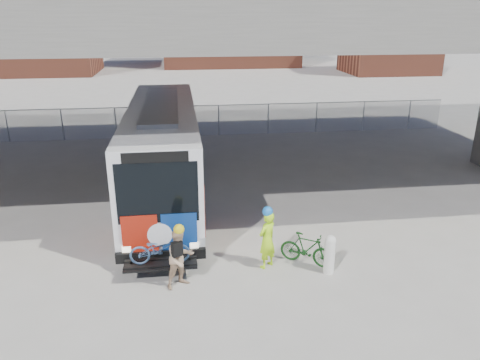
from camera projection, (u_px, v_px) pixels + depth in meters
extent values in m
plane|color=#9E9991|center=(220.00, 218.00, 16.87)|extent=(160.00, 160.00, 0.00)
cube|color=silver|center=(163.00, 147.00, 18.50)|extent=(2.55, 12.00, 3.20)
cube|color=black|center=(163.00, 129.00, 18.74)|extent=(2.61, 11.00, 1.28)
cube|color=black|center=(157.00, 193.00, 12.81)|extent=(2.24, 0.12, 1.76)
cube|color=black|center=(155.00, 157.00, 12.47)|extent=(1.78, 0.12, 0.30)
cube|color=black|center=(161.00, 255.00, 13.36)|extent=(2.55, 0.20, 0.30)
cube|color=maroon|center=(140.00, 235.00, 13.10)|extent=(1.00, 0.08, 1.20)
cube|color=navy|center=(180.00, 233.00, 13.23)|extent=(1.00, 0.08, 1.20)
cylinder|color=silver|center=(160.00, 234.00, 13.15)|extent=(0.70, 0.06, 0.70)
cube|color=gray|center=(161.00, 105.00, 17.93)|extent=(1.28, 7.20, 0.14)
cube|color=black|center=(161.00, 264.00, 12.89)|extent=(2.00, 0.70, 0.06)
cylinder|color=black|center=(126.00, 231.00, 14.74)|extent=(0.30, 1.00, 1.00)
cylinder|color=black|center=(199.00, 227.00, 15.02)|extent=(0.30, 1.00, 1.00)
cylinder|color=black|center=(143.00, 154.00, 22.76)|extent=(0.30, 1.00, 1.00)
cylinder|color=black|center=(191.00, 152.00, 23.05)|extent=(0.30, 1.00, 1.00)
cube|color=maroon|center=(121.00, 200.00, 15.01)|extent=(0.06, 2.60, 1.70)
cube|color=navy|center=(125.00, 183.00, 16.50)|extent=(0.06, 1.40, 1.70)
cube|color=maroon|center=(202.00, 196.00, 15.33)|extent=(0.06, 2.60, 1.70)
cube|color=navy|center=(199.00, 180.00, 16.82)|extent=(0.06, 1.40, 1.70)
imported|color=#40608D|center=(160.00, 249.00, 12.74)|extent=(1.64, 0.58, 0.86)
cube|color=#605E59|center=(209.00, 19.00, 18.31)|extent=(40.00, 16.00, 1.50)
cylinder|color=gray|center=(62.00, 125.00, 26.78)|extent=(0.06, 0.06, 1.80)
cylinder|color=gray|center=(133.00, 123.00, 27.27)|extent=(0.06, 0.06, 1.80)
cylinder|color=gray|center=(202.00, 121.00, 27.76)|extent=(0.06, 0.06, 1.80)
cylinder|color=gray|center=(268.00, 119.00, 28.25)|extent=(0.06, 0.06, 1.80)
cylinder|color=gray|center=(332.00, 117.00, 28.73)|extent=(0.06, 0.06, 1.80)
cylinder|color=gray|center=(394.00, 115.00, 29.22)|extent=(0.06, 0.06, 1.80)
plane|color=gray|center=(202.00, 121.00, 27.76)|extent=(30.00, 0.00, 30.00)
cube|color=gray|center=(202.00, 106.00, 27.45)|extent=(30.00, 0.05, 0.04)
cube|color=brown|center=(33.00, 30.00, 54.96)|extent=(14.00, 10.00, 10.00)
cube|color=brown|center=(229.00, 20.00, 64.08)|extent=(18.00, 12.00, 12.00)
cube|color=brown|center=(390.00, 39.00, 55.76)|extent=(10.00, 8.00, 8.00)
cylinder|color=white|center=(329.00, 257.00, 13.17)|extent=(0.30, 0.30, 1.01)
sphere|color=white|center=(331.00, 240.00, 12.99)|extent=(0.30, 0.30, 0.30)
imported|color=#BBFF1A|center=(267.00, 240.00, 13.35)|extent=(0.75, 0.72, 1.73)
sphere|color=blue|center=(268.00, 211.00, 13.05)|extent=(0.30, 0.30, 0.30)
imported|color=tan|center=(180.00, 258.00, 12.41)|extent=(1.01, 0.95, 1.67)
sphere|color=yellow|center=(179.00, 229.00, 12.12)|extent=(0.29, 0.29, 0.29)
cube|color=black|center=(177.00, 249.00, 12.11)|extent=(0.32, 0.28, 0.40)
imported|color=#143F15|center=(307.00, 249.00, 13.63)|extent=(1.61, 1.28, 0.98)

